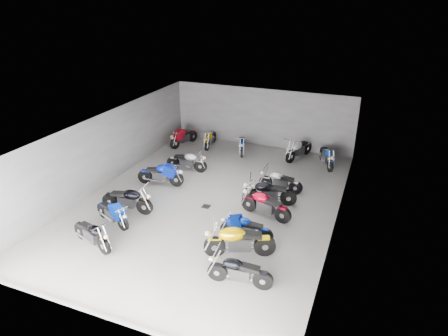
{
  "coord_description": "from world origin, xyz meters",
  "views": [
    {
      "loc": [
        5.89,
        -13.27,
        8.02
      ],
      "look_at": [
        0.09,
        1.23,
        1.0
      ],
      "focal_mm": 32.0,
      "sensor_mm": 36.0,
      "label": 1
    }
  ],
  "objects_px": {
    "motorcycle_left_b": "(112,213)",
    "motorcycle_back_a": "(184,137)",
    "motorcycle_left_f": "(187,161)",
    "motorcycle_back_c": "(242,144)",
    "motorcycle_left_a": "(92,234)",
    "motorcycle_back_f": "(327,156)",
    "motorcycle_right_b": "(239,241)",
    "motorcycle_right_f": "(280,181)",
    "motorcycle_left_e": "(161,174)",
    "motorcycle_right_d": "(265,205)",
    "motorcycle_back_b": "(210,139)",
    "motorcycle_right_c": "(246,228)",
    "drain_grate": "(206,206)",
    "motorcycle_back_e": "(299,149)",
    "motorcycle_right_e": "(269,193)",
    "motorcycle_right_a": "(239,271)",
    "motorcycle_left_c": "(128,200)"
  },
  "relations": [
    {
      "from": "motorcycle_left_e",
      "to": "motorcycle_back_b",
      "type": "bearing_deg",
      "value": 168.6
    },
    {
      "from": "motorcycle_left_b",
      "to": "motorcycle_right_e",
      "type": "distance_m",
      "value": 6.12
    },
    {
      "from": "motorcycle_left_a",
      "to": "motorcycle_back_f",
      "type": "xyz_separation_m",
      "value": [
        6.31,
        9.83,
        0.03
      ]
    },
    {
      "from": "motorcycle_right_f",
      "to": "motorcycle_back_c",
      "type": "distance_m",
      "value": 4.69
    },
    {
      "from": "motorcycle_left_b",
      "to": "motorcycle_back_a",
      "type": "relative_size",
      "value": 0.89
    },
    {
      "from": "motorcycle_left_c",
      "to": "motorcycle_back_b",
      "type": "relative_size",
      "value": 1.13
    },
    {
      "from": "motorcycle_left_f",
      "to": "motorcycle_right_f",
      "type": "height_order",
      "value": "motorcycle_left_f"
    },
    {
      "from": "motorcycle_left_b",
      "to": "motorcycle_back_e",
      "type": "relative_size",
      "value": 0.87
    },
    {
      "from": "motorcycle_back_a",
      "to": "motorcycle_back_f",
      "type": "relative_size",
      "value": 1.03
    },
    {
      "from": "motorcycle_left_b",
      "to": "motorcycle_right_b",
      "type": "bearing_deg",
      "value": 109.98
    },
    {
      "from": "motorcycle_left_e",
      "to": "motorcycle_back_c",
      "type": "relative_size",
      "value": 1.14
    },
    {
      "from": "motorcycle_left_f",
      "to": "motorcycle_back_b",
      "type": "xyz_separation_m",
      "value": [
        -0.27,
        3.36,
        -0.03
      ]
    },
    {
      "from": "motorcycle_left_f",
      "to": "motorcycle_back_c",
      "type": "height_order",
      "value": "motorcycle_left_f"
    },
    {
      "from": "motorcycle_left_c",
      "to": "motorcycle_right_c",
      "type": "distance_m",
      "value": 4.92
    },
    {
      "from": "motorcycle_right_a",
      "to": "motorcycle_right_b",
      "type": "bearing_deg",
      "value": 14.2
    },
    {
      "from": "motorcycle_left_e",
      "to": "motorcycle_left_f",
      "type": "height_order",
      "value": "motorcycle_left_e"
    },
    {
      "from": "motorcycle_left_e",
      "to": "motorcycle_right_e",
      "type": "relative_size",
      "value": 0.98
    },
    {
      "from": "motorcycle_right_d",
      "to": "motorcycle_left_c",
      "type": "bearing_deg",
      "value": 122.01
    },
    {
      "from": "motorcycle_left_e",
      "to": "motorcycle_right_b",
      "type": "height_order",
      "value": "motorcycle_right_b"
    },
    {
      "from": "motorcycle_left_e",
      "to": "motorcycle_left_f",
      "type": "distance_m",
      "value": 1.84
    },
    {
      "from": "motorcycle_right_a",
      "to": "motorcycle_right_e",
      "type": "bearing_deg",
      "value": 0.06
    },
    {
      "from": "motorcycle_left_e",
      "to": "motorcycle_right_c",
      "type": "height_order",
      "value": "motorcycle_left_e"
    },
    {
      "from": "drain_grate",
      "to": "motorcycle_right_b",
      "type": "xyz_separation_m",
      "value": [
        2.32,
        -2.56,
        0.56
      ]
    },
    {
      "from": "motorcycle_left_e",
      "to": "motorcycle_left_b",
      "type": "bearing_deg",
      "value": -10.58
    },
    {
      "from": "motorcycle_left_a",
      "to": "motorcycle_right_c",
      "type": "distance_m",
      "value": 5.22
    },
    {
      "from": "motorcycle_right_d",
      "to": "drain_grate",
      "type": "bearing_deg",
      "value": 107.87
    },
    {
      "from": "motorcycle_right_f",
      "to": "motorcycle_right_e",
      "type": "bearing_deg",
      "value": 176.09
    },
    {
      "from": "drain_grate",
      "to": "motorcycle_back_a",
      "type": "relative_size",
      "value": 0.15
    },
    {
      "from": "motorcycle_left_b",
      "to": "motorcycle_back_a",
      "type": "xyz_separation_m",
      "value": [
        -1.31,
        8.32,
        0.04
      ]
    },
    {
      "from": "motorcycle_left_c",
      "to": "motorcycle_left_e",
      "type": "xyz_separation_m",
      "value": [
        0.02,
        2.55,
        -0.01
      ]
    },
    {
      "from": "motorcycle_back_f",
      "to": "motorcycle_left_f",
      "type": "bearing_deg",
      "value": 3.45
    },
    {
      "from": "motorcycle_right_d",
      "to": "motorcycle_back_a",
      "type": "distance_m",
      "value": 8.6
    },
    {
      "from": "motorcycle_right_c",
      "to": "motorcycle_right_f",
      "type": "distance_m",
      "value": 4.05
    },
    {
      "from": "motorcycle_right_a",
      "to": "motorcycle_right_d",
      "type": "relative_size",
      "value": 0.94
    },
    {
      "from": "motorcycle_back_b",
      "to": "motorcycle_back_a",
      "type": "bearing_deg",
      "value": 6.05
    },
    {
      "from": "motorcycle_right_b",
      "to": "motorcycle_right_f",
      "type": "height_order",
      "value": "motorcycle_right_b"
    },
    {
      "from": "motorcycle_back_e",
      "to": "motorcycle_back_f",
      "type": "xyz_separation_m",
      "value": [
        1.49,
        -0.4,
        -0.02
      ]
    },
    {
      "from": "motorcycle_right_c",
      "to": "motorcycle_back_c",
      "type": "height_order",
      "value": "motorcycle_back_c"
    },
    {
      "from": "motorcycle_left_b",
      "to": "motorcycle_back_c",
      "type": "xyz_separation_m",
      "value": [
        2.07,
        8.49,
        0.0
      ]
    },
    {
      "from": "motorcycle_left_a",
      "to": "motorcycle_right_c",
      "type": "relative_size",
      "value": 1.01
    },
    {
      "from": "motorcycle_back_b",
      "to": "motorcycle_back_c",
      "type": "bearing_deg",
      "value": 166.32
    },
    {
      "from": "motorcycle_back_a",
      "to": "motorcycle_back_c",
      "type": "bearing_deg",
      "value": -162.36
    },
    {
      "from": "motorcycle_back_f",
      "to": "motorcycle_right_d",
      "type": "bearing_deg",
      "value": 52.89
    },
    {
      "from": "motorcycle_left_a",
      "to": "motorcycle_right_f",
      "type": "height_order",
      "value": "motorcycle_left_a"
    },
    {
      "from": "motorcycle_left_c",
      "to": "motorcycle_back_e",
      "type": "distance_m",
      "value": 9.3
    },
    {
      "from": "motorcycle_left_a",
      "to": "motorcycle_back_a",
      "type": "bearing_deg",
      "value": -152.48
    },
    {
      "from": "motorcycle_left_e",
      "to": "motorcycle_back_e",
      "type": "bearing_deg",
      "value": 126.2
    },
    {
      "from": "motorcycle_left_a",
      "to": "motorcycle_right_d",
      "type": "relative_size",
      "value": 0.91
    },
    {
      "from": "motorcycle_right_c",
      "to": "motorcycle_back_f",
      "type": "relative_size",
      "value": 0.95
    },
    {
      "from": "motorcycle_back_e",
      "to": "motorcycle_right_e",
      "type": "bearing_deg",
      "value": 109.33
    }
  ]
}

